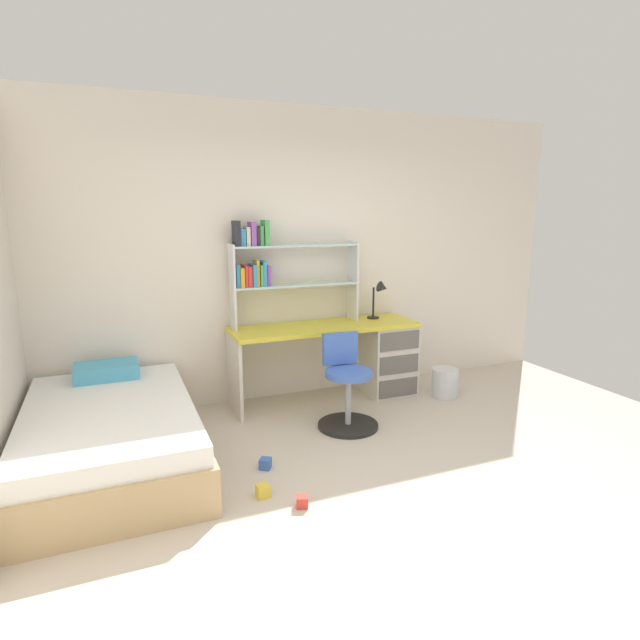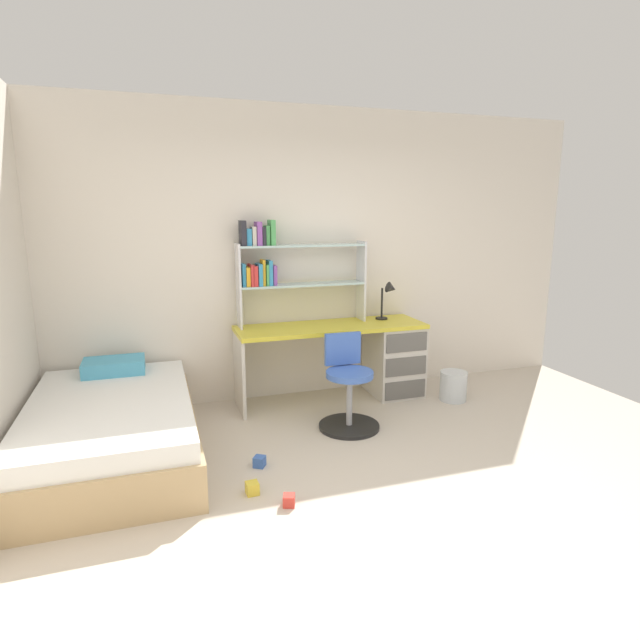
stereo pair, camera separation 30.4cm
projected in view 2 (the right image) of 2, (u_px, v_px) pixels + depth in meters
ground_plane at (409, 505)px, 3.28m from camera, size 5.88×5.41×0.02m
room_shell at (192, 272)px, 3.71m from camera, size 5.88×5.41×2.79m
desk at (377, 354)px, 5.15m from camera, size 1.81×0.56×0.75m
bookshelf_hutch at (281, 264)px, 4.83m from camera, size 1.24×0.22×0.99m
desk_lamp at (389, 294)px, 5.14m from camera, size 0.20×0.17×0.38m
swivel_chair at (348, 392)px, 4.39m from camera, size 0.52×0.52×0.80m
bed_platform at (112, 429)px, 3.84m from camera, size 1.20×1.90×0.58m
waste_bin at (453, 386)px, 5.05m from camera, size 0.26×0.26×0.29m
toy_block_blue_0 at (259, 462)px, 3.75m from camera, size 0.11×0.11×0.08m
toy_block_red_1 at (289, 500)px, 3.25m from camera, size 0.09×0.09×0.07m
toy_block_yellow_2 at (252, 488)px, 3.39m from camera, size 0.09×0.09×0.08m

